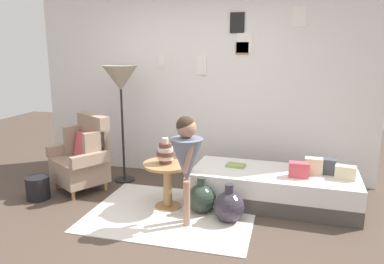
{
  "coord_description": "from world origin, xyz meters",
  "views": [
    {
      "loc": [
        1.24,
        -3.14,
        1.81
      ],
      "look_at": [
        0.15,
        0.95,
        0.85
      ],
      "focal_mm": 34.61,
      "sensor_mm": 36.0,
      "label": 1
    }
  ],
  "objects": [
    {
      "name": "rug",
      "position": [
        0.03,
        0.52,
        0.01
      ],
      "size": [
        1.82,
        1.42,
        0.01
      ],
      "primitive_type": "cube",
      "color": "silver",
      "rests_on": "ground"
    },
    {
      "name": "magazine_basket",
      "position": [
        -1.68,
        0.5,
        0.14
      ],
      "size": [
        0.28,
        0.28,
        0.28
      ],
      "primitive_type": "cylinder",
      "color": "black",
      "rests_on": "ground"
    },
    {
      "name": "floor_lamp",
      "position": [
        -0.94,
        1.37,
        1.38
      ],
      "size": [
        0.46,
        0.46,
        1.59
      ],
      "color": "black",
      "rests_on": "ground"
    },
    {
      "name": "side_table",
      "position": [
        -0.07,
        0.67,
        0.38
      ],
      "size": [
        0.56,
        0.56,
        0.54
      ],
      "color": "tan",
      "rests_on": "ground"
    },
    {
      "name": "pillow_mid",
      "position": [
        1.71,
        1.17,
        0.49
      ],
      "size": [
        0.18,
        0.15,
        0.18
      ],
      "primitive_type": "cube",
      "rotation": [
        0.0,
        0.0,
        -0.19
      ],
      "color": "#474C56",
      "rests_on": "daybed"
    },
    {
      "name": "gallery_wall",
      "position": [
        0.0,
        1.95,
        1.3
      ],
      "size": [
        4.8,
        0.12,
        2.6
      ],
      "color": "silver",
      "rests_on": "ground"
    },
    {
      "name": "ground_plane",
      "position": [
        0.0,
        0.0,
        0.0
      ],
      "size": [
        12.0,
        12.0,
        0.0
      ],
      "primitive_type": "plane",
      "color": "#4C3D33"
    },
    {
      "name": "demijohn_far",
      "position": [
        0.68,
        0.49,
        0.17
      ],
      "size": [
        0.33,
        0.33,
        0.42
      ],
      "color": "#332D38",
      "rests_on": "ground"
    },
    {
      "name": "person_child",
      "position": [
        0.26,
        0.32,
        0.74
      ],
      "size": [
        0.34,
        0.34,
        1.16
      ],
      "color": "#A37A60",
      "rests_on": "ground"
    },
    {
      "name": "pillow_extra",
      "position": [
        1.38,
        0.97,
        0.49
      ],
      "size": [
        0.22,
        0.12,
        0.17
      ],
      "primitive_type": "cube",
      "rotation": [
        0.0,
        0.0,
        0.01
      ],
      "color": "#D64C56",
      "rests_on": "daybed"
    },
    {
      "name": "vase_striped",
      "position": [
        -0.08,
        0.66,
        0.66
      ],
      "size": [
        0.2,
        0.2,
        0.29
      ],
      "color": "brown",
      "rests_on": "side_table"
    },
    {
      "name": "armchair",
      "position": [
        -1.3,
        0.95,
        0.44
      ],
      "size": [
        0.9,
        0.84,
        0.97
      ],
      "color": "tan",
      "rests_on": "ground"
    },
    {
      "name": "pillow_back",
      "position": [
        1.55,
        1.14,
        0.49
      ],
      "size": [
        0.2,
        0.12,
        0.19
      ],
      "primitive_type": "cube",
      "rotation": [
        0.0,
        0.0,
        -0.01
      ],
      "color": "beige",
      "rests_on": "daybed"
    },
    {
      "name": "daybed",
      "position": [
        1.11,
        1.09,
        0.2
      ],
      "size": [
        1.93,
        0.87,
        0.4
      ],
      "color": "#4C4742",
      "rests_on": "ground"
    },
    {
      "name": "demijohn_near",
      "position": [
        0.34,
        0.64,
        0.17
      ],
      "size": [
        0.32,
        0.32,
        0.41
      ],
      "color": "#2D3D33",
      "rests_on": "ground"
    },
    {
      "name": "pillow_head",
      "position": [
        1.88,
        1.04,
        0.47
      ],
      "size": [
        0.24,
        0.15,
        0.15
      ],
      "primitive_type": "cube",
      "rotation": [
        0.0,
        0.0,
        -0.16
      ],
      "color": "beige",
      "rests_on": "daybed"
    },
    {
      "name": "book_on_daybed",
      "position": [
        0.65,
        1.16,
        0.42
      ],
      "size": [
        0.24,
        0.19,
        0.03
      ],
      "primitive_type": "cube",
      "rotation": [
        0.0,
        0.0,
        -0.14
      ],
      "color": "#90A755",
      "rests_on": "daybed"
    }
  ]
}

